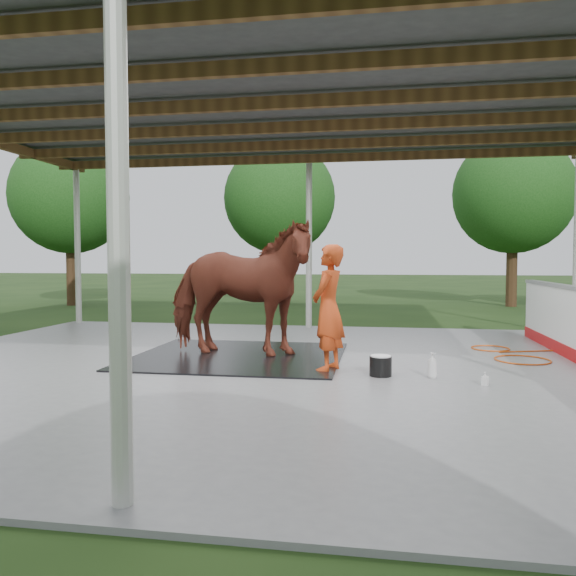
# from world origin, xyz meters

# --- Properties ---
(ground) EXTENTS (100.00, 100.00, 0.00)m
(ground) POSITION_xyz_m (0.00, 0.00, 0.00)
(ground) COLOR #1E3814
(concrete_slab) EXTENTS (12.00, 10.00, 0.05)m
(concrete_slab) POSITION_xyz_m (0.00, 0.00, 0.03)
(concrete_slab) COLOR slate
(concrete_slab) RESTS_ON ground
(pavilion_structure) EXTENTS (12.60, 10.60, 4.05)m
(pavilion_structure) POSITION_xyz_m (0.00, -0.00, 3.97)
(pavilion_structure) COLOR beige
(pavilion_structure) RESTS_ON ground
(tree_belt) EXTENTS (28.00, 28.00, 5.80)m
(tree_belt) POSITION_xyz_m (0.30, 0.90, 3.79)
(tree_belt) COLOR #382314
(tree_belt) RESTS_ON ground
(rubber_mat) EXTENTS (3.28, 3.08, 0.02)m
(rubber_mat) POSITION_xyz_m (-0.63, 0.71, 0.06)
(rubber_mat) COLOR black
(rubber_mat) RESTS_ON concrete_slab
(horse) EXTENTS (2.64, 1.40, 2.14)m
(horse) POSITION_xyz_m (-0.63, 0.71, 1.15)
(horse) COLOR maroon
(horse) RESTS_ON rubber_mat
(handler) EXTENTS (0.59, 0.74, 1.77)m
(handler) POSITION_xyz_m (0.90, -0.20, 0.94)
(handler) COLOR #BB3A13
(handler) RESTS_ON concrete_slab
(wash_bucket) EXTENTS (0.30, 0.30, 0.28)m
(wash_bucket) POSITION_xyz_m (1.63, -0.43, 0.19)
(wash_bucket) COLOR black
(wash_bucket) RESTS_ON concrete_slab
(soap_bottle_a) EXTENTS (0.18, 0.18, 0.34)m
(soap_bottle_a) POSITION_xyz_m (2.30, -0.46, 0.22)
(soap_bottle_a) COLOR silver
(soap_bottle_a) RESTS_ON concrete_slab
(soap_bottle_b) EXTENTS (0.10, 0.10, 0.17)m
(soap_bottle_b) POSITION_xyz_m (2.91, -0.80, 0.14)
(soap_bottle_b) COLOR #338CD8
(soap_bottle_b) RESTS_ON concrete_slab
(hose_coil) EXTENTS (1.53, 1.83, 0.02)m
(hose_coil) POSITION_xyz_m (3.70, 1.50, 0.06)
(hose_coil) COLOR #B8450D
(hose_coil) RESTS_ON concrete_slab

